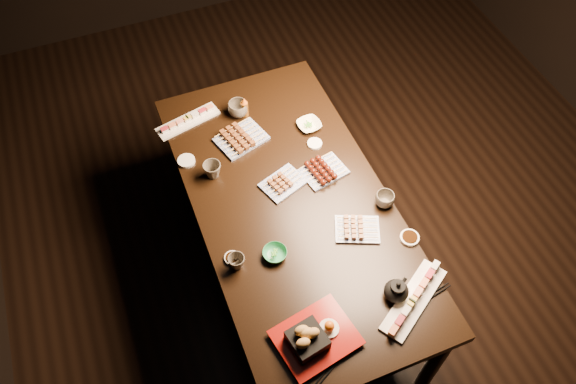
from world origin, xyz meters
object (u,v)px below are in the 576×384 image
object	(u,v)px
sushi_platter_near	(414,298)
teacup_far_right	(238,109)
dining_table	(291,242)
tempura_tray	(316,334)
condiment_bottle	(244,107)
yakitori_plate_center	(283,181)
yakitori_plate_right	(358,227)
edamame_bowl_green	(275,254)
edamame_bowl_cream	(309,125)
teacup_near_left	(237,262)
teapot	(397,290)
sushi_platter_far	(188,119)
yakitori_plate_left	(241,136)
teacup_mid_right	(385,200)
teacup_far_left	(212,170)

from	to	relation	value
sushi_platter_near	teacup_far_right	xyz separation A→B (m)	(-0.34, 1.30, 0.02)
dining_table	tempura_tray	distance (m)	0.81
dining_table	condiment_bottle	distance (m)	0.76
tempura_tray	condiment_bottle	size ratio (longest dim) A/B	2.58
yakitori_plate_center	yakitori_plate_right	size ratio (longest dim) A/B	1.01
yakitori_plate_center	edamame_bowl_green	bearing A→B (deg)	-136.36
edamame_bowl_green	tempura_tray	distance (m)	0.43
edamame_bowl_cream	dining_table	bearing A→B (deg)	-122.52
teacup_near_left	teacup_far_right	size ratio (longest dim) A/B	0.70
teacup_near_left	yakitori_plate_right	bearing A→B (deg)	-3.01
teapot	condiment_bottle	world-z (taller)	condiment_bottle
teacup_far_right	condiment_bottle	xyz separation A→B (m)	(0.03, -0.02, 0.02)
edamame_bowl_cream	sushi_platter_far	bearing A→B (deg)	155.09
yakitori_plate_right	sushi_platter_near	bearing A→B (deg)	-57.20
yakitori_plate_center	teacup_near_left	xyz separation A→B (m)	(-0.35, -0.34, 0.01)
teacup_near_left	yakitori_plate_left	bearing A→B (deg)	69.57
yakitori_plate_right	teacup_mid_right	world-z (taller)	teacup_mid_right
sushi_platter_near	teacup_mid_right	world-z (taller)	teacup_mid_right
condiment_bottle	yakitori_plate_right	bearing A→B (deg)	-74.70
yakitori_plate_right	teapot	distance (m)	0.36
tempura_tray	condiment_bottle	bearing A→B (deg)	73.29
dining_table	teacup_near_left	size ratio (longest dim) A/B	23.91
yakitori_plate_center	teapot	size ratio (longest dim) A/B	1.63
yakitori_plate_left	teacup_far_right	xyz separation A→B (m)	(0.05, 0.18, 0.01)
yakitori_plate_center	edamame_bowl_green	size ratio (longest dim) A/B	1.86
dining_table	edamame_bowl_green	size ratio (longest dim) A/B	16.32
tempura_tray	teacup_far_right	distance (m)	1.31
yakitori_plate_right	yakitori_plate_left	distance (m)	0.79
teacup_mid_right	yakitori_plate_right	bearing A→B (deg)	-154.64
edamame_bowl_cream	teapot	distance (m)	1.03
sushi_platter_near	teacup_far_left	distance (m)	1.13
sushi_platter_near	teacup_mid_right	distance (m)	0.51
tempura_tray	teacup_mid_right	size ratio (longest dim) A/B	3.43
yakitori_plate_right	teacup_near_left	xyz separation A→B (m)	(-0.57, 0.03, 0.01)
teacup_far_left	yakitori_plate_right	bearing A→B (deg)	-46.60
yakitori_plate_left	teacup_far_right	bearing A→B (deg)	59.08
yakitori_plate_center	yakitori_plate_left	xyz separation A→B (m)	(-0.10, 0.35, 0.01)
yakitori_plate_left	edamame_bowl_cream	distance (m)	0.37
yakitori_plate_right	condiment_bottle	size ratio (longest dim) A/B	1.65
edamame_bowl_cream	teapot	xyz separation A→B (m)	(-0.04, -1.03, 0.04)
tempura_tray	teapot	size ratio (longest dim) A/B	2.52
edamame_bowl_cream	teacup_far_left	size ratio (longest dim) A/B	1.36
sushi_platter_far	condiment_bottle	distance (m)	0.31
sushi_platter_far	teacup_near_left	distance (m)	0.92
yakitori_plate_left	yakitori_plate_right	bearing A→B (deg)	-82.76
sushi_platter_near	teapot	size ratio (longest dim) A/B	3.18
sushi_platter_near	condiment_bottle	distance (m)	1.32
dining_table	yakitori_plate_right	xyz separation A→B (m)	(0.22, -0.26, 0.40)
dining_table	yakitori_plate_right	world-z (taller)	yakitori_plate_right
yakitori_plate_center	dining_table	bearing A→B (deg)	-109.74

